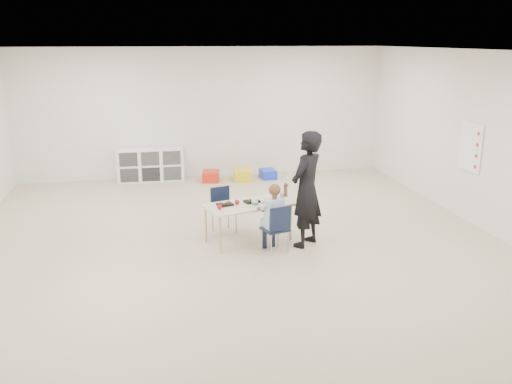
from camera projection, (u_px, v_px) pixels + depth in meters
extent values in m
plane|color=#B6A58C|center=(238.00, 249.00, 7.91)|extent=(9.00, 9.00, 0.00)
plane|color=white|center=(236.00, 51.00, 7.14)|extent=(9.00, 9.00, 0.00)
cube|color=white|center=(204.00, 113.00, 11.77)|extent=(8.00, 0.02, 2.80)
cube|color=white|center=(354.00, 306.00, 3.27)|extent=(8.00, 0.02, 2.80)
cube|color=white|center=(495.00, 145.00, 8.26)|extent=(0.02, 9.00, 2.80)
cube|color=beige|center=(248.00, 205.00, 8.06)|extent=(1.42, 0.99, 0.03)
cube|color=black|center=(252.00, 201.00, 8.13)|extent=(0.26, 0.22, 0.03)
cube|color=black|center=(225.00, 204.00, 7.98)|extent=(0.26, 0.22, 0.03)
cube|color=white|center=(255.00, 202.00, 7.98)|extent=(0.09, 0.09, 0.10)
ellipsoid|color=tan|center=(267.00, 201.00, 8.08)|extent=(0.09, 0.09, 0.07)
sphere|color=#A00E18|center=(237.00, 202.00, 8.02)|extent=(0.07, 0.07, 0.07)
sphere|color=#A00E18|center=(220.00, 207.00, 7.79)|extent=(0.07, 0.07, 0.07)
cube|color=white|center=(151.00, 165.00, 11.63)|extent=(1.40, 0.40, 0.70)
cube|color=white|center=(471.00, 147.00, 8.87)|extent=(0.02, 0.60, 0.80)
imported|color=black|center=(307.00, 189.00, 7.84)|extent=(0.73, 0.73, 1.71)
cube|color=red|center=(211.00, 176.00, 11.65)|extent=(0.42, 0.50, 0.22)
cube|color=yellow|center=(243.00, 175.00, 11.71)|extent=(0.43, 0.52, 0.24)
cube|color=#1C32D4|center=(268.00, 174.00, 11.88)|extent=(0.34, 0.42, 0.19)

